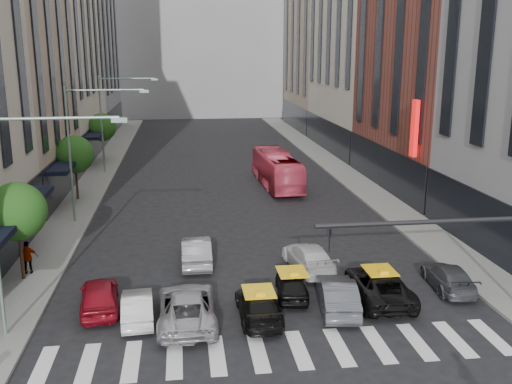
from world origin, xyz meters
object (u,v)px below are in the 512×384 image
object	(u,v)px
streetlamp_near	(16,196)
taxi_center	(292,284)
streetlamp_mid	(83,136)
taxi_left	(259,305)
streetlamp_far	(111,111)
pedestrian_far	(28,258)
car_red	(99,295)
bus	(277,169)
car_white_front	(137,307)

from	to	relation	value
streetlamp_near	taxi_center	bearing A→B (deg)	11.90
streetlamp_mid	taxi_left	xyz separation A→B (m)	(9.44, -15.68, -5.27)
streetlamp_near	taxi_center	world-z (taller)	streetlamp_near
streetlamp_near	streetlamp_far	bearing A→B (deg)	90.00
streetlamp_near	pedestrian_far	size ratio (longest dim) A/B	5.18
pedestrian_far	streetlamp_mid	bearing A→B (deg)	-109.46
streetlamp_near	streetlamp_far	distance (m)	32.00
streetlamp_near	taxi_left	world-z (taller)	streetlamp_near
car_red	taxi_left	xyz separation A→B (m)	(6.93, -1.76, -0.08)
taxi_left	bus	world-z (taller)	bus
car_white_front	bus	xyz separation A→B (m)	(10.09, 23.93, 0.86)
streetlamp_mid	pedestrian_far	xyz separation A→B (m)	(-1.64, -9.37, -4.88)
streetlamp_near	taxi_center	distance (m)	12.70
streetlamp_near	streetlamp_mid	world-z (taller)	same
taxi_left	taxi_center	size ratio (longest dim) A/B	1.20
streetlamp_far	pedestrian_far	xyz separation A→B (m)	(-1.64, -25.37, -4.88)
streetlamp_near	car_white_front	world-z (taller)	streetlamp_near
taxi_left	bus	size ratio (longest dim) A/B	0.41
car_white_front	taxi_left	world-z (taller)	taxi_left
streetlamp_far	taxi_left	size ratio (longest dim) A/B	2.07
streetlamp_near	bus	bearing A→B (deg)	60.01
streetlamp_near	car_red	world-z (taller)	streetlamp_near
streetlamp_far	car_red	bearing A→B (deg)	-85.20
streetlamp_mid	taxi_center	size ratio (longest dim) A/B	2.49
car_red	car_white_front	bearing A→B (deg)	138.96
taxi_center	streetlamp_far	bearing A→B (deg)	-62.30
streetlamp_mid	streetlamp_near	bearing A→B (deg)	-90.00
taxi_center	bus	size ratio (longest dim) A/B	0.34
car_white_front	taxi_center	xyz separation A→B (m)	(7.06, 1.47, 0.00)
streetlamp_near	car_red	size ratio (longest dim) A/B	2.17
car_red	taxi_center	size ratio (longest dim) A/B	1.15
streetlamp_mid	bus	distance (m)	17.41
taxi_left	streetlamp_far	bearing A→B (deg)	-73.92
streetlamp_far	car_red	world-z (taller)	streetlamp_far
car_red	bus	distance (m)	25.66
car_white_front	taxi_center	distance (m)	7.21
taxi_left	taxi_center	bearing A→B (deg)	-132.58
streetlamp_near	pedestrian_far	distance (m)	8.40
streetlamp_near	taxi_left	bearing A→B (deg)	1.95
streetlamp_far	pedestrian_far	bearing A→B (deg)	-93.71
taxi_center	pedestrian_far	size ratio (longest dim) A/B	2.08
car_white_front	pedestrian_far	bearing A→B (deg)	-48.34
car_white_front	bus	size ratio (longest dim) A/B	0.35
streetlamp_far	taxi_center	size ratio (longest dim) A/B	2.49
car_white_front	taxi_left	xyz separation A→B (m)	(5.20, -0.59, 0.02)
taxi_left	pedestrian_far	xyz separation A→B (m)	(-11.09, 6.31, 0.39)
streetlamp_near	streetlamp_mid	size ratio (longest dim) A/B	1.00
taxi_center	bus	distance (m)	22.68
streetlamp_near	pedestrian_far	bearing A→B (deg)	103.93
car_white_front	taxi_left	bearing A→B (deg)	169.39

